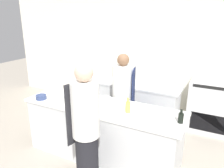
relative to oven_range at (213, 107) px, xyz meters
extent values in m
plane|color=#A89E8E|center=(-1.53, -1.77, -0.52)|extent=(16.00, 16.00, 0.00)
cube|color=silver|center=(-1.53, 0.36, 0.88)|extent=(8.00, 0.06, 2.80)
cube|color=silver|center=(-1.53, -1.77, -0.08)|extent=(2.47, 0.73, 0.88)
cube|color=white|center=(-1.53, -1.77, 0.38)|extent=(2.57, 0.76, 0.04)
cube|color=silver|center=(-1.58, -0.51, -0.08)|extent=(1.97, 0.55, 0.88)
cube|color=silver|center=(-1.58, -0.51, 0.38)|extent=(2.05, 0.58, 0.04)
cube|color=silver|center=(0.00, 0.00, 0.00)|extent=(0.92, 0.62, 1.04)
cube|color=black|center=(0.00, -0.30, -0.23)|extent=(0.74, 0.01, 0.36)
cube|color=black|center=(0.00, -0.30, 0.48)|extent=(0.78, 0.01, 0.06)
cylinder|color=black|center=(-1.36, -2.45, -0.12)|extent=(0.30, 0.30, 0.80)
cylinder|color=silver|center=(-1.36, -2.45, 0.64)|extent=(0.35, 0.35, 0.71)
cube|color=#2D2D33|center=(-1.54, -2.41, 0.54)|extent=(0.09, 0.33, 0.83)
sphere|color=beige|center=(-1.36, -2.45, 1.10)|extent=(0.22, 0.22, 0.22)
cylinder|color=black|center=(-1.47, -1.13, -0.14)|extent=(0.32, 0.32, 0.75)
cylinder|color=silver|center=(-1.47, -1.13, 0.57)|extent=(0.37, 0.37, 0.67)
cube|color=#19234C|center=(-1.28, -1.08, 0.47)|extent=(0.10, 0.35, 0.78)
sphere|color=brown|center=(-1.47, -1.13, 1.01)|extent=(0.21, 0.21, 0.21)
cylinder|color=black|center=(-0.33, -1.78, 0.47)|extent=(0.07, 0.07, 0.13)
cylinder|color=black|center=(-0.33, -1.78, 0.56)|extent=(0.03, 0.03, 0.05)
cylinder|color=#B2A84C|center=(-1.07, -1.81, 0.48)|extent=(0.07, 0.07, 0.16)
cylinder|color=#B2A84C|center=(-1.07, -1.81, 0.59)|extent=(0.03, 0.03, 0.06)
cylinder|color=#19471E|center=(-1.85, -1.88, 0.50)|extent=(0.09, 0.09, 0.20)
cylinder|color=#19471E|center=(-1.85, -1.88, 0.64)|extent=(0.04, 0.04, 0.08)
cylinder|color=navy|center=(-2.56, -2.01, 0.43)|extent=(0.17, 0.17, 0.07)
cylinder|color=white|center=(-1.55, -1.66, 0.44)|extent=(0.25, 0.25, 0.08)
cube|color=white|center=(-2.24, -1.66, 0.40)|extent=(0.33, 0.21, 0.01)
camera|label=1|loc=(0.06, -4.47, 1.75)|focal=35.00mm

